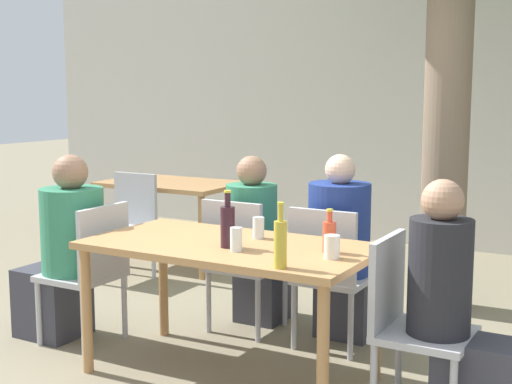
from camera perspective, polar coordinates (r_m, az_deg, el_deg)
The scene contains 19 objects.
ground_plane at distance 4.21m, azimuth -2.08°, elevation -14.43°, with size 30.00×30.00×0.00m, color gray.
cafe_building_wall at distance 7.52m, azimuth 13.90°, elevation 6.31°, with size 10.00×0.08×2.80m.
dining_table_front at distance 3.99m, azimuth -2.14°, elevation -5.27°, with size 1.60×0.84×0.77m.
dining_table_back at distance 6.65m, azimuth -6.78°, elevation -0.04°, with size 1.25×0.80×0.77m.
patio_chair_0 at distance 4.64m, azimuth -13.06°, elevation -5.78°, with size 0.44×0.44×0.90m.
patio_chair_1 at distance 3.62m, azimuth 12.08°, elevation -9.73°, with size 0.44×0.44×0.90m.
patio_chair_2 at distance 4.74m, azimuth -1.24°, elevation -5.28°, with size 0.44×0.44×0.90m.
patio_chair_3 at distance 4.45m, azimuth 5.87°, elevation -6.20°, with size 0.44×0.44×0.90m.
patio_chair_4 at distance 6.19m, azimuth -10.23°, elevation -2.22°, with size 0.44×0.44×0.90m.
person_seated_0 at distance 4.79m, azimuth -15.09°, elevation -4.93°, with size 0.60×0.40×1.21m.
person_seated_1 at distance 3.56m, azimuth 15.81°, elevation -9.90°, with size 0.55×0.30×1.20m.
person_seated_2 at distance 4.93m, azimuth 0.16°, elevation -4.57°, with size 0.35×0.57×1.18m.
person_seated_3 at distance 4.65m, azimuth 7.01°, elevation -5.08°, with size 0.39×0.60×1.22m.
wine_bottle_0 at distance 3.85m, azimuth -2.28°, elevation -2.68°, with size 0.08×0.08×0.31m.
soda_bottle_1 at distance 3.75m, azimuth 5.89°, elevation -3.50°, with size 0.07×0.07×0.23m.
oil_cruet_2 at distance 3.40m, azimuth 1.97°, elevation -4.06°, with size 0.06×0.06×0.32m.
drinking_glass_0 at distance 4.08m, azimuth 0.20°, elevation -2.88°, with size 0.07×0.07×0.12m.
drinking_glass_1 at distance 3.63m, azimuth 6.10°, elevation -4.38°, with size 0.08×0.08×0.12m.
drinking_glass_2 at distance 3.76m, azimuth -1.60°, elevation -3.80°, with size 0.07×0.07×0.13m.
Camera 1 is at (2.04, -3.30, 1.62)m, focal length 50.00 mm.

